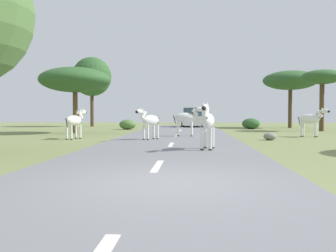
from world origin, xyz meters
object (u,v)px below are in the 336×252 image
object	(u,v)px
zebra_1	(187,118)
zebra_3	(75,121)
tree_1	(92,77)
rock_2	(270,136)
tree_0	(290,81)
bush_3	(251,124)
zebra_0	(207,121)
zebra_2	(311,119)
bush_0	(128,125)
rock_1	(74,126)
car_0	(193,118)
zebra_4	(149,121)
tree_3	(75,80)
tree_2	(322,78)

from	to	relation	value
zebra_1	zebra_3	distance (m)	5.91
tree_1	rock_2	distance (m)	22.50
tree_0	bush_3	xyz separation A→B (m)	(-3.81, -2.56, -3.73)
zebra_0	rock_2	xyz separation A→B (m)	(3.24, 5.38, -0.84)
zebra_2	bush_0	bearing A→B (deg)	-91.89
zebra_1	rock_2	xyz separation A→B (m)	(4.04, -2.05, -0.86)
zebra_3	rock_1	distance (m)	10.79
car_0	bush_3	size ratio (longest dim) A/B	2.99
zebra_2	rock_2	bearing A→B (deg)	-12.29
zebra_4	bush_0	world-z (taller)	zebra_4
tree_0	tree_3	world-z (taller)	tree_0
rock_2	zebra_1	bearing A→B (deg)	153.13
zebra_0	zebra_4	distance (m)	5.35
tree_0	zebra_0	bearing A→B (deg)	-111.55
zebra_1	tree_3	distance (m)	8.35
zebra_2	rock_2	distance (m)	3.86
zebra_2	rock_2	world-z (taller)	zebra_2
bush_3	bush_0	bearing A→B (deg)	-171.09
zebra_3	bush_3	bearing A→B (deg)	70.93
tree_1	rock_2	bearing A→B (deg)	-52.42
zebra_1	zebra_2	xyz separation A→B (m)	(6.79, 0.54, -0.08)
zebra_2	tree_2	xyz separation A→B (m)	(2.84, 6.68, 2.86)
tree_0	tree_3	bearing A→B (deg)	-148.76
zebra_2	tree_0	bearing A→B (deg)	-155.17
tree_3	tree_2	bearing A→B (deg)	12.78
tree_3	rock_1	size ratio (longest dim) A/B	6.53
zebra_3	bush_3	world-z (taller)	zebra_3
tree_3	bush_3	world-z (taller)	tree_3
tree_1	tree_3	world-z (taller)	tree_1
tree_0	tree_2	world-z (taller)	tree_0
tree_3	tree_0	bearing A→B (deg)	31.24
zebra_3	tree_2	world-z (taller)	tree_2
car_0	rock_1	bearing A→B (deg)	-147.48
tree_0	rock_2	bearing A→B (deg)	-107.82
zebra_1	zebra_3	bearing A→B (deg)	-68.78
zebra_3	tree_3	size ratio (longest dim) A/B	0.34
zebra_1	tree_2	size ratio (longest dim) A/B	0.40
zebra_1	bush_3	world-z (taller)	zebra_1
zebra_0	tree_3	distance (m)	13.69
bush_0	zebra_2	bearing A→B (deg)	-36.37
zebra_0	bush_0	distance (m)	17.46
zebra_2	zebra_4	distance (m)	9.12
zebra_1	car_0	xyz separation A→B (m)	(0.37, 14.24, -0.19)
car_0	rock_2	distance (m)	16.71
tree_0	rock_2	size ratio (longest dim) A/B	8.25
bush_0	zebra_3	bearing A→B (deg)	-93.89
zebra_2	tree_1	xyz separation A→B (m)	(-16.18, 14.86, 3.85)
zebra_3	bush_3	xyz separation A→B (m)	(10.71, 12.63, -0.48)
zebra_4	tree_3	bearing A→B (deg)	-10.83
zebra_1	zebra_2	bearing A→B (deg)	96.26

